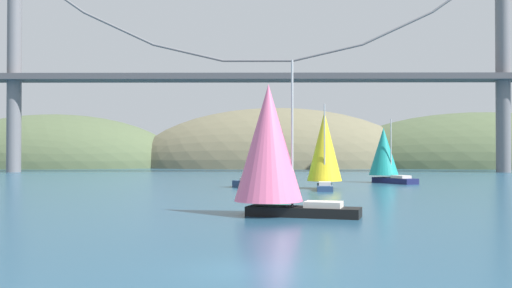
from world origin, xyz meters
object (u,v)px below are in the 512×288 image
object	(u,v)px
sailboat_pink_spinnaker	(271,147)
sailboat_green_sail	(269,154)
sailboat_teal_sail	(385,154)
sailboat_yellow_sail	(324,148)

from	to	relation	value
sailboat_pink_spinnaker	sailboat_green_sail	world-z (taller)	sailboat_pink_spinnaker
sailboat_teal_sail	sailboat_green_sail	distance (m)	19.39
sailboat_teal_sail	sailboat_yellow_sail	xyz separation A→B (m)	(-9.31, -12.81, 0.65)
sailboat_teal_sail	sailboat_pink_spinnaker	world-z (taller)	sailboat_pink_spinnaker
sailboat_green_sail	sailboat_teal_sail	bearing A→B (deg)	38.24
sailboat_green_sail	sailboat_yellow_sail	bearing A→B (deg)	-7.83
sailboat_teal_sail	sailboat_pink_spinnaker	distance (m)	41.98
sailboat_yellow_sail	sailboat_pink_spinnaker	size ratio (longest dim) A/B	0.94
sailboat_teal_sail	sailboat_yellow_sail	distance (m)	15.85
sailboat_teal_sail	sailboat_green_sail	bearing A→B (deg)	-141.76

